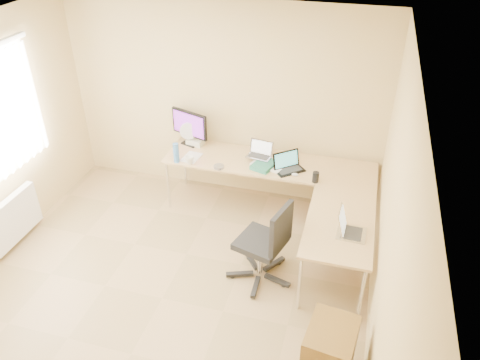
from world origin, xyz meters
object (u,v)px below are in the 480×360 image
(laptop_black, at_px, (290,163))
(water_bottle, at_px, (176,153))
(cabinet, at_px, (328,356))
(desk_main, at_px, (268,187))
(keyboard, at_px, (266,167))
(laptop_center, at_px, (259,150))
(laptop_return, at_px, (353,225))
(desk_fan, at_px, (190,134))
(desk_return, at_px, (336,249))
(office_chair, at_px, (261,241))
(monitor, at_px, (190,128))
(mug, at_px, (189,160))

(laptop_black, distance_m, water_bottle, 1.41)
(laptop_black, relative_size, cabinet, 0.54)
(desk_main, xyz_separation_m, keyboard, (-0.02, -0.13, 0.37))
(laptop_center, distance_m, laptop_black, 0.44)
(water_bottle, distance_m, laptop_return, 2.39)
(laptop_black, distance_m, desk_fan, 1.44)
(water_bottle, distance_m, cabinet, 3.05)
(desk_return, distance_m, keyboard, 1.37)
(desk_fan, relative_size, office_chair, 0.29)
(laptop_black, height_order, desk_fan, desk_fan)
(water_bottle, xyz_separation_m, desk_fan, (0.00, 0.50, 0.02))
(water_bottle, bearing_deg, monitor, 90.00)
(monitor, relative_size, mug, 5.12)
(desk_return, distance_m, desk_fan, 2.47)
(keyboard, bearing_deg, laptop_return, -24.50)
(water_bottle, relative_size, desk_fan, 0.86)
(keyboard, height_order, cabinet, keyboard)
(mug, distance_m, water_bottle, 0.19)
(desk_return, distance_m, laptop_return, 0.52)
(mug, distance_m, office_chair, 1.51)
(mug, height_order, laptop_return, laptop_return)
(monitor, bearing_deg, laptop_black, 6.57)
(keyboard, distance_m, mug, 0.95)
(desk_return, height_order, cabinet, desk_return)
(laptop_black, bearing_deg, desk_main, 114.45)
(keyboard, bearing_deg, desk_fan, -178.48)
(desk_return, distance_m, office_chair, 0.84)
(monitor, xyz_separation_m, office_chair, (1.31, -1.45, -0.47))
(laptop_return, bearing_deg, cabinet, 179.94)
(water_bottle, xyz_separation_m, cabinet, (2.17, -2.09, -0.50))
(mug, bearing_deg, monitor, 109.01)
(monitor, height_order, cabinet, monitor)
(laptop_center, distance_m, water_bottle, 1.04)
(keyboard, distance_m, water_bottle, 1.13)
(laptop_center, bearing_deg, water_bottle, -153.59)
(desk_main, relative_size, laptop_return, 7.85)
(water_bottle, relative_size, laptop_return, 0.76)
(desk_fan, xyz_separation_m, cabinet, (2.17, -2.58, -0.52))
(office_chair, bearing_deg, laptop_center, 120.48)
(desk_main, distance_m, laptop_black, 0.56)
(monitor, distance_m, laptop_black, 1.44)
(desk_return, bearing_deg, mug, 160.00)
(laptop_center, bearing_deg, keyboard, -41.49)
(desk_main, bearing_deg, water_bottle, -165.20)
(laptop_black, bearing_deg, water_bottle, 145.98)
(laptop_center, height_order, laptop_black, laptop_center)
(keyboard, xyz_separation_m, water_bottle, (-1.11, -0.16, 0.12))
(laptop_center, height_order, keyboard, laptop_center)
(mug, bearing_deg, desk_main, 17.30)
(laptop_black, bearing_deg, keyboard, 140.65)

